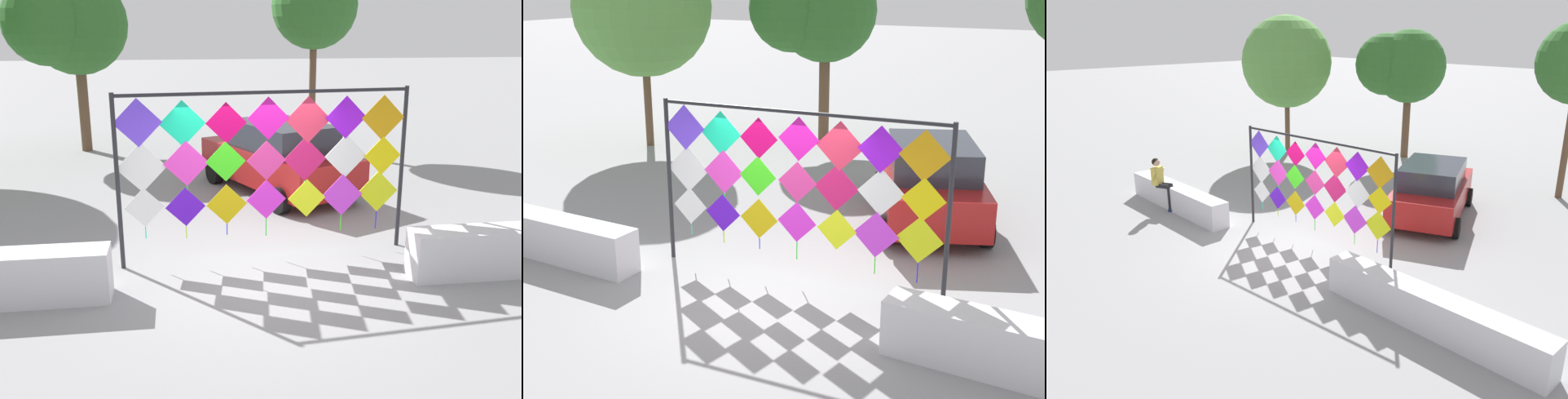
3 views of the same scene
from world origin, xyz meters
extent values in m
plane|color=gray|center=(0.00, 0.00, 0.00)|extent=(120.00, 120.00, 0.00)
cube|color=silver|center=(-4.49, -0.40, 0.37)|extent=(4.57, 0.55, 0.74)
cylinder|color=#232328|center=(-2.13, 0.63, 1.37)|extent=(0.07, 0.07, 2.74)
cylinder|color=#232328|center=(2.51, 0.99, 1.37)|extent=(0.07, 0.07, 2.74)
cylinder|color=#232328|center=(0.19, 0.81, 2.69)|extent=(4.64, 0.42, 0.06)
cube|color=white|center=(-1.75, 0.67, 0.97)|extent=(0.62, 0.06, 0.62)
cylinder|color=#16E5C5|center=(-1.76, 0.68, 0.56)|extent=(0.02, 0.02, 0.20)
cube|color=#5412CF|center=(-1.12, 0.70, 0.94)|extent=(0.63, 0.06, 0.63)
cylinder|color=#9DE516|center=(-1.12, 0.71, 0.52)|extent=(0.02, 0.02, 0.21)
cube|color=gold|center=(-0.47, 0.76, 0.94)|extent=(0.66, 0.06, 0.66)
cylinder|color=blue|center=(-0.47, 0.77, 0.51)|extent=(0.02, 0.02, 0.19)
cube|color=#E62BDC|center=(0.18, 0.82, 0.97)|extent=(0.65, 0.06, 0.65)
cylinder|color=#16E521|center=(0.18, 0.83, 0.50)|extent=(0.02, 0.02, 0.30)
cube|color=#EBF51B|center=(0.86, 0.85, 0.96)|extent=(0.64, 0.06, 0.64)
cube|color=#CD36E1|center=(1.47, 0.90, 0.98)|extent=(0.70, 0.07, 0.70)
cylinder|color=#2FE516|center=(1.47, 0.91, 0.49)|extent=(0.02, 0.02, 0.27)
cube|color=yellow|center=(2.11, 0.97, 0.99)|extent=(0.70, 0.07, 0.71)
cylinder|color=#2116E5|center=(2.11, 0.98, 0.48)|extent=(0.02, 0.02, 0.32)
cube|color=white|center=(-1.76, 0.67, 1.60)|extent=(0.77, 0.07, 0.77)
cube|color=#F638C5|center=(-1.08, 0.70, 1.64)|extent=(0.71, 0.07, 0.71)
cylinder|color=#16E54C|center=(-1.08, 0.71, 1.12)|extent=(0.02, 0.02, 0.32)
cube|color=#3BEA1B|center=(-0.47, 0.75, 1.64)|extent=(0.63, 0.06, 0.63)
cube|color=#E0328B|center=(0.19, 0.83, 1.62)|extent=(0.64, 0.06, 0.64)
cube|color=#CF185E|center=(0.82, 0.88, 1.61)|extent=(0.72, 0.07, 0.72)
cylinder|color=#16E596|center=(0.82, 0.89, 1.11)|extent=(0.02, 0.02, 0.27)
cube|color=white|center=(1.51, 0.92, 1.63)|extent=(0.72, 0.07, 0.72)
cube|color=yellow|center=(2.14, 0.94, 1.61)|extent=(0.65, 0.06, 0.65)
cube|color=#663CF4|center=(-1.78, 0.65, 2.29)|extent=(0.73, 0.07, 0.73)
cube|color=#14E3A3|center=(-1.12, 0.71, 2.25)|extent=(0.71, 0.07, 0.71)
cube|color=#CC0658|center=(-0.45, 0.76, 2.24)|extent=(0.64, 0.06, 0.64)
cylinder|color=#16E590|center=(-0.45, 0.77, 1.82)|extent=(0.02, 0.02, 0.20)
cube|color=#DA15A4|center=(0.21, 0.82, 2.29)|extent=(0.67, 0.06, 0.67)
cube|color=#E02C4E|center=(0.86, 0.88, 2.24)|extent=(0.75, 0.07, 0.75)
cube|color=#8F12E9|center=(1.49, 0.90, 2.27)|extent=(0.69, 0.07, 0.69)
cube|color=orange|center=(2.12, 0.95, 2.24)|extent=(0.74, 0.07, 0.74)
cube|color=navy|center=(-4.52, -0.49, 0.04)|extent=(0.26, 0.20, 0.09)
cube|color=maroon|center=(1.04, 4.69, 0.65)|extent=(3.32, 4.51, 0.74)
cube|color=#282D38|center=(1.10, 4.55, 1.31)|extent=(2.38, 2.76, 0.59)
cylinder|color=black|center=(-0.35, 5.61, 0.28)|extent=(0.42, 0.59, 0.55)
cylinder|color=black|center=(1.27, 6.34, 0.28)|extent=(0.42, 0.59, 0.55)
cylinder|color=black|center=(0.80, 3.04, 0.28)|extent=(0.42, 0.59, 0.55)
cylinder|color=black|center=(2.43, 3.76, 0.28)|extent=(0.42, 0.59, 0.55)
cylinder|color=brown|center=(-3.96, 10.04, 1.42)|extent=(0.31, 0.31, 2.85)
sphere|color=#2D6628|center=(-3.96, 10.04, 3.72)|extent=(2.91, 2.91, 2.91)
sphere|color=#2D6628|center=(-4.66, 9.43, 3.79)|extent=(2.46, 2.46, 2.46)
sphere|color=#2D6628|center=(-4.19, 10.31, 3.70)|extent=(2.44, 2.44, 2.44)
cylinder|color=brown|center=(-7.98, 6.99, 1.35)|extent=(0.21, 0.21, 2.70)
sphere|color=#569342|center=(-7.98, 6.99, 3.83)|extent=(3.76, 3.76, 3.76)
camera|label=1|loc=(-1.19, -8.14, 3.67)|focal=40.28mm
camera|label=2|loc=(5.05, -8.12, 4.58)|focal=48.09mm
camera|label=3|loc=(9.08, -7.72, 5.30)|focal=36.03mm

